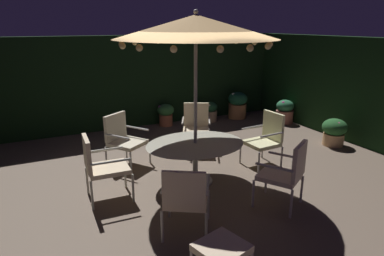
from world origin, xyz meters
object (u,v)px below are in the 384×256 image
Objects in this scene: patio_umbrella at (196,27)px; patio_chair_south at (196,125)px; patio_chair_northeast at (186,196)px; patio_chair_southeast at (266,136)px; potted_plant_back_right at (334,131)px; potted_plant_right_far at (210,111)px; ottoman_footrest at (222,249)px; potted_plant_left_near at (166,114)px; potted_plant_left_far at (285,111)px; patio_chair_southwest at (123,137)px; patio_dining_table at (195,150)px; patio_chair_east at (287,171)px; potted_plant_back_center at (238,105)px; patio_chair_north at (101,164)px.

patio_chair_south is at bearing 63.11° from patio_umbrella.
patio_chair_south is at bearing 61.15° from patio_chair_northeast.
patio_chair_southeast is at bearing 31.49° from patio_chair_northeast.
potted_plant_right_far is (-1.54, 2.92, -0.05)m from potted_plant_back_right.
patio_chair_south reaches higher than ottoman_footrest.
patio_umbrella reaches higher than potted_plant_left_near.
potted_plant_left_near is at bearing 158.78° from potted_plant_left_far.
patio_chair_southwest is 3.46m from ottoman_footrest.
patio_chair_southeast reaches higher than potted_plant_left_near.
patio_dining_table is 1.56m from patio_chair_southwest.
potted_plant_right_far is (1.24, 4.56, -0.30)m from patio_chair_east.
potted_plant_left_near is 0.77× the size of potted_plant_back_center.
patio_chair_south is 3.22m from potted_plant_left_far.
patio_chair_northeast is 1.66× the size of potted_plant_left_near.
potted_plant_back_right is at bearing -47.54° from potted_plant_left_near.
patio_umbrella is at bearing -116.89° from patio_chair_south.
potted_plant_back_center is at bearing 26.66° from patio_chair_southwest.
ottoman_footrest is 6.10m from potted_plant_right_far.
patio_dining_table is at bearing -176.04° from patio_chair_southeast.
potted_plant_back_center is (-0.67, 2.88, 0.07)m from potted_plant_back_right.
potted_plant_left_near is at bearing 132.46° from potted_plant_back_right.
potted_plant_left_near is (0.09, 1.99, -0.24)m from patio_chair_south.
potted_plant_right_far is at bearing 53.84° from patio_chair_south.
potted_plant_left_near is at bearing 54.67° from patio_chair_north.
patio_chair_northeast reaches higher than patio_dining_table.
patio_dining_table is 1.97m from patio_umbrella.
patio_chair_southwest is (-1.61, -0.12, -0.01)m from patio_chair_south.
potted_plant_left_near is 2.14m from potted_plant_back_center.
potted_plant_back_right is at bearing 2.80° from patio_chair_north.
patio_chair_north is at bearing -177.20° from potted_plant_back_right.
patio_umbrella reaches higher than patio_chair_east.
patio_dining_table is 3.85m from potted_plant_right_far.
ottoman_footrest is 6.52m from potted_plant_back_center.
patio_dining_table is 1.56m from patio_chair_east.
patio_umbrella is at bearing -54.65° from patio_chair_southwest.
patio_umbrella is 4.63× the size of ottoman_footrest.
potted_plant_back_center reaches higher than potted_plant_left_far.
patio_chair_northeast is 0.96× the size of patio_chair_south.
patio_umbrella reaches higher than ottoman_footrest.
patio_chair_southwest is 4.61m from potted_plant_back_right.
patio_dining_table is at bearing -122.41° from potted_plant_right_far.
patio_dining_table is 3.48m from potted_plant_left_near.
patio_chair_east is at bearing -115.03° from potted_plant_back_center.
patio_chair_northeast reaches higher than potted_plant_left_near.
ottoman_footrest is (0.14, -3.45, -0.23)m from patio_chair_southwest.
potted_plant_back_center reaches higher than patio_dining_table.
patio_chair_south is 1.32× the size of potted_plant_back_center.
patio_chair_east is at bearing -58.36° from patio_dining_table.
patio_chair_north is at bearing -158.21° from potted_plant_left_far.
patio_chair_north is at bearing -149.61° from patio_chair_south.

